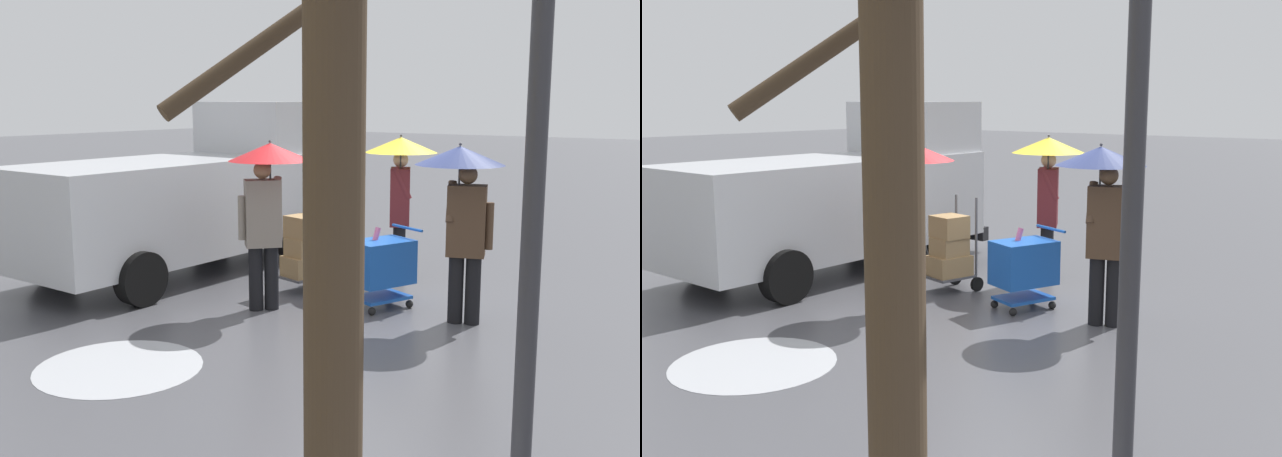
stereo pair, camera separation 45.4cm
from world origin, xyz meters
The scene contains 10 objects.
ground_plane centered at (0.00, 0.00, 0.00)m, with size 90.00×90.00×0.00m, color #4C4C51.
slush_patch_under_van centered at (1.10, 3.26, 0.00)m, with size 1.66×1.66×0.01m, color #ADAFB5.
cargo_van_parked_right centered at (3.55, -0.31, 1.18)m, with size 2.32×5.40×2.60m.
shopping_cart_vendor centered at (0.03, -0.09, 0.57)m, with size 0.81×0.96×1.04m.
hand_dolly_boxes centered at (1.32, -0.21, 0.59)m, with size 0.65×0.80×1.32m.
pedestrian_pink_side centered at (-1.06, -0.06, 1.58)m, with size 1.04×1.04×2.15m.
pedestrian_black_side centered at (1.18, 0.78, 1.58)m, with size 1.04×1.04×2.15m.
pedestrian_white_side centered at (0.55, -1.50, 1.58)m, with size 1.04×1.04×2.15m.
bare_tree_near centered at (-3.03, 5.57, 2.30)m, with size 1.54×1.35×4.60m.
street_lamp centered at (-3.22, 3.86, 2.37)m, with size 0.28×0.28×3.86m.
Camera 2 is at (-4.93, 7.63, 2.63)m, focal length 41.56 mm.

